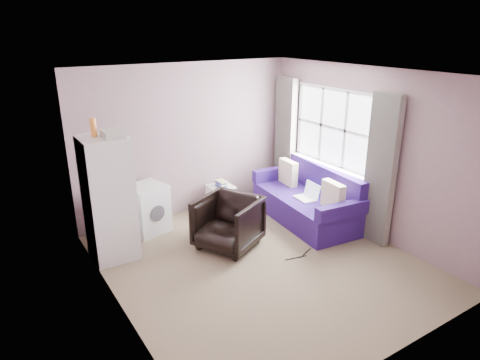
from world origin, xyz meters
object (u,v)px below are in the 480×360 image
object	(u,v)px
washing_machine	(147,208)
sofa	(308,201)
side_table	(221,196)
armchair	(228,220)
fridge	(109,198)

from	to	relation	value
washing_machine	sofa	distance (m)	2.59
side_table	armchair	bearing A→B (deg)	-116.00
side_table	sofa	distance (m)	1.50
armchair	sofa	distance (m)	1.60
armchair	side_table	bearing A→B (deg)	127.31
side_table	sofa	bearing A→B (deg)	-47.22
fridge	side_table	world-z (taller)	fridge
armchair	sofa	xyz separation A→B (m)	(1.59, 0.09, -0.09)
armchair	washing_machine	world-z (taller)	armchair
armchair	side_table	distance (m)	1.33
washing_machine	sofa	xyz separation A→B (m)	(2.38, -1.01, -0.07)
side_table	fridge	bearing A→B (deg)	-164.62
sofa	armchair	bearing A→B (deg)	-170.72
washing_machine	sofa	world-z (taller)	sofa
armchair	sofa	size ratio (longest dim) A/B	0.40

